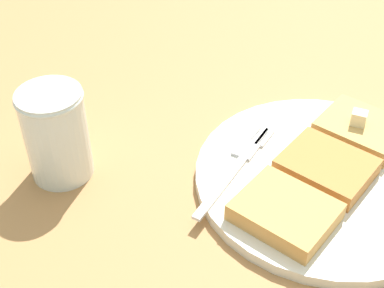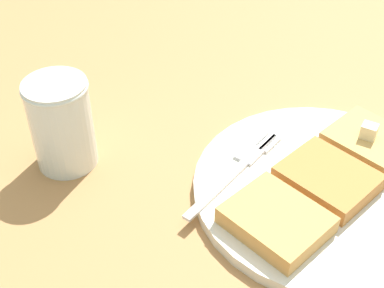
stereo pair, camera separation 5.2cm
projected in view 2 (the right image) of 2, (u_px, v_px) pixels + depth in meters
table_surface at (286, 146)px, 62.30cm from camera, size 122.78×122.78×2.07cm
plate at (325, 189)px, 54.33cm from camera, size 26.89×26.89×1.23cm
toast_slice_left at (371, 143)px, 57.67cm from camera, size 7.52×8.92×1.88cm
toast_slice_middle at (328, 178)px, 53.39cm from camera, size 7.52×8.92×1.88cm
toast_slice_right at (276, 220)px, 49.12cm from camera, size 7.52×8.92×1.88cm
butter_pat_primary at (369, 131)px, 56.45cm from camera, size 1.86×1.96×1.60cm
fork at (239, 168)px, 55.72cm from camera, size 16.01×4.16×0.36cm
syrup_jar at (62, 127)px, 55.77cm from camera, size 6.74×6.74×10.09cm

